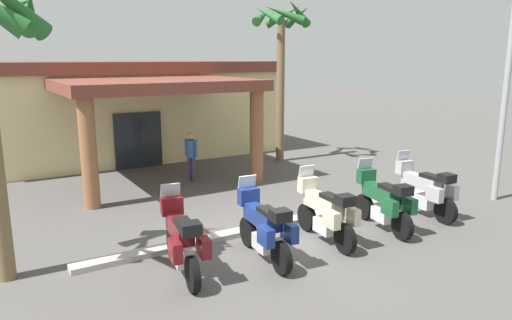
# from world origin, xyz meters

# --- Properties ---
(ground_plane) EXTENTS (80.00, 80.00, 0.00)m
(ground_plane) POSITION_xyz_m (0.00, 0.00, 0.00)
(ground_plane) COLOR #514F4C
(motel_building) EXTENTS (13.09, 11.72, 3.95)m
(motel_building) POSITION_xyz_m (0.05, 12.01, 2.03)
(motel_building) COLOR beige
(motel_building) RESTS_ON ground_plane
(motorcycle_maroon) EXTENTS (0.85, 2.20, 1.61)m
(motorcycle_maroon) POSITION_xyz_m (-2.31, -0.56, 0.70)
(motorcycle_maroon) COLOR black
(motorcycle_maroon) RESTS_ON ground_plane
(motorcycle_blue) EXTENTS (0.78, 2.21, 1.61)m
(motorcycle_blue) POSITION_xyz_m (-0.60, -0.82, 0.70)
(motorcycle_blue) COLOR black
(motorcycle_blue) RESTS_ON ground_plane
(motorcycle_cream) EXTENTS (0.76, 2.21, 1.61)m
(motorcycle_cream) POSITION_xyz_m (1.11, -0.74, 0.70)
(motorcycle_cream) COLOR black
(motorcycle_cream) RESTS_ON ground_plane
(motorcycle_green) EXTENTS (0.91, 2.19, 1.61)m
(motorcycle_green) POSITION_xyz_m (2.82, -0.86, 0.70)
(motorcycle_green) COLOR black
(motorcycle_green) RESTS_ON ground_plane
(motorcycle_silver) EXTENTS (0.76, 2.21, 1.61)m
(motorcycle_silver) POSITION_xyz_m (4.53, -0.69, 0.70)
(motorcycle_silver) COLOR black
(motorcycle_silver) RESTS_ON ground_plane
(pedestrian) EXTENTS (0.32, 0.49, 1.67)m
(pedestrian) POSITION_xyz_m (0.83, 5.84, 0.96)
(pedestrian) COLOR #3F334C
(pedestrian) RESTS_ON ground_plane
(palm_tree_near_portico) EXTENTS (2.32, 2.37, 6.27)m
(palm_tree_near_portico) POSITION_xyz_m (5.21, 6.86, 4.77)
(palm_tree_near_portico) COLOR brown
(palm_tree_near_portico) RESTS_ON ground_plane
(curb_strip) EXTENTS (10.54, 0.36, 0.12)m
(curb_strip) POSITION_xyz_m (1.11, 0.67, 0.06)
(curb_strip) COLOR #ADA89E
(curb_strip) RESTS_ON ground_plane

